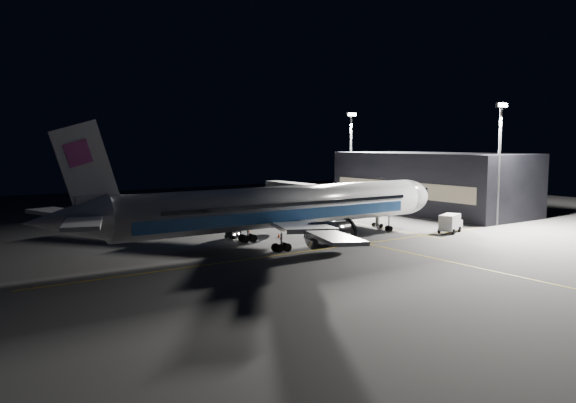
% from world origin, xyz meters
% --- Properties ---
extents(ground, '(200.00, 200.00, 0.00)m').
position_xyz_m(ground, '(0.00, 0.00, 0.00)').
color(ground, '#4C4C4F').
rests_on(ground, ground).
extents(guide_line_main, '(0.25, 80.00, 0.01)m').
position_xyz_m(guide_line_main, '(10.00, 0.00, 0.01)').
color(guide_line_main, gold).
rests_on(guide_line_main, ground).
extents(guide_line_cross, '(70.00, 0.25, 0.01)m').
position_xyz_m(guide_line_cross, '(0.00, -6.00, 0.01)').
color(guide_line_cross, gold).
rests_on(guide_line_cross, ground).
extents(guide_line_side, '(0.25, 40.00, 0.01)m').
position_xyz_m(guide_line_side, '(22.00, 10.00, 0.01)').
color(guide_line_side, gold).
rests_on(guide_line_side, ground).
extents(airliner, '(61.48, 54.22, 16.64)m').
position_xyz_m(airliner, '(-1.08, 0.00, 5.16)').
color(airliner, silver).
rests_on(airliner, ground).
extents(terminal, '(18.12, 40.00, 12.00)m').
position_xyz_m(terminal, '(45.98, 14.00, 6.00)').
color(terminal, black).
rests_on(terminal, ground).
extents(jet_bridge, '(3.60, 34.40, 6.30)m').
position_xyz_m(jet_bridge, '(22.00, 18.06, 4.58)').
color(jet_bridge, '#B2B2B7').
rests_on(jet_bridge, ground).
extents(floodlight_mast_north, '(2.40, 0.68, 20.70)m').
position_xyz_m(floodlight_mast_north, '(40.00, 31.99, 12.37)').
color(floodlight_mast_north, '#59595E').
rests_on(floodlight_mast_north, ground).
extents(floodlight_mast_south, '(2.40, 0.67, 20.70)m').
position_xyz_m(floodlight_mast_south, '(40.00, -6.01, 12.37)').
color(floodlight_mast_south, '#59595E').
rests_on(floodlight_mast_south, ground).
extents(service_truck, '(6.03, 4.16, 2.88)m').
position_xyz_m(service_truck, '(27.82, -6.23, 1.54)').
color(service_truck, silver).
rests_on(service_truck, ground).
extents(baggage_tug, '(2.50, 2.23, 1.52)m').
position_xyz_m(baggage_tug, '(-3.04, 8.44, 0.70)').
color(baggage_tug, black).
rests_on(baggage_tug, ground).
extents(safety_cone_a, '(0.45, 0.45, 0.68)m').
position_xyz_m(safety_cone_a, '(2.57, 4.00, 0.34)').
color(safety_cone_a, '#E54C09').
rests_on(safety_cone_a, ground).
extents(safety_cone_b, '(0.44, 0.44, 0.65)m').
position_xyz_m(safety_cone_b, '(2.84, 5.13, 0.33)').
color(safety_cone_b, '#E54C09').
rests_on(safety_cone_b, ground).
extents(safety_cone_c, '(0.38, 0.38, 0.58)m').
position_xyz_m(safety_cone_c, '(1.45, 11.53, 0.29)').
color(safety_cone_c, '#E54C09').
rests_on(safety_cone_c, ground).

